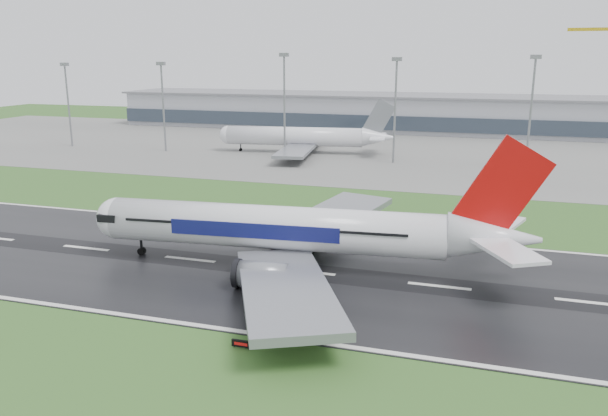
% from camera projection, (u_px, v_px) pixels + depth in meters
% --- Properties ---
extents(ground, '(520.00, 520.00, 0.00)m').
position_uv_depth(ground, '(190.00, 260.00, 96.72)').
color(ground, '#2B551F').
rests_on(ground, ground).
extents(runway, '(400.00, 45.00, 0.10)m').
position_uv_depth(runway, '(190.00, 259.00, 96.71)').
color(runway, black).
rests_on(runway, ground).
extents(apron, '(400.00, 130.00, 0.08)m').
position_uv_depth(apron, '(353.00, 149.00, 212.48)').
color(apron, slate).
rests_on(apron, ground).
extents(terminal, '(240.00, 36.00, 15.00)m').
position_uv_depth(terminal, '(382.00, 113.00, 266.19)').
color(terminal, '#999BA5').
rests_on(terminal, ground).
extents(main_airliner, '(75.81, 72.79, 20.67)m').
position_uv_depth(main_airliner, '(304.00, 203.00, 90.92)').
color(main_airliner, white).
rests_on(main_airliner, runway).
extents(parked_airliner, '(68.12, 64.45, 18.00)m').
position_uv_depth(parked_airliner, '(302.00, 126.00, 200.78)').
color(parked_airliner, silver).
rests_on(parked_airliner, apron).
extents(runway_sign, '(2.31, 0.47, 1.04)m').
position_uv_depth(runway_sign, '(241.00, 344.00, 67.32)').
color(runway_sign, black).
rests_on(runway_sign, ground).
extents(floodmast_0, '(0.64, 0.64, 28.85)m').
position_uv_depth(floodmast_0, '(69.00, 107.00, 214.06)').
color(floodmast_0, gray).
rests_on(floodmast_0, ground).
extents(floodmast_1, '(0.64, 0.64, 29.24)m').
position_uv_depth(floodmast_1, '(163.00, 109.00, 203.07)').
color(floodmast_1, gray).
rests_on(floodmast_1, ground).
extents(floodmast_2, '(0.64, 0.64, 32.10)m').
position_uv_depth(floodmast_2, '(284.00, 108.00, 190.29)').
color(floodmast_2, gray).
rests_on(floodmast_2, ground).
extents(floodmast_3, '(0.64, 0.64, 30.84)m').
position_uv_depth(floodmast_3, '(395.00, 113.00, 180.37)').
color(floodmast_3, gray).
rests_on(floodmast_3, ground).
extents(floodmast_4, '(0.64, 0.64, 31.51)m').
position_uv_depth(floodmast_4, '(530.00, 116.00, 169.31)').
color(floodmast_4, gray).
rests_on(floodmast_4, ground).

